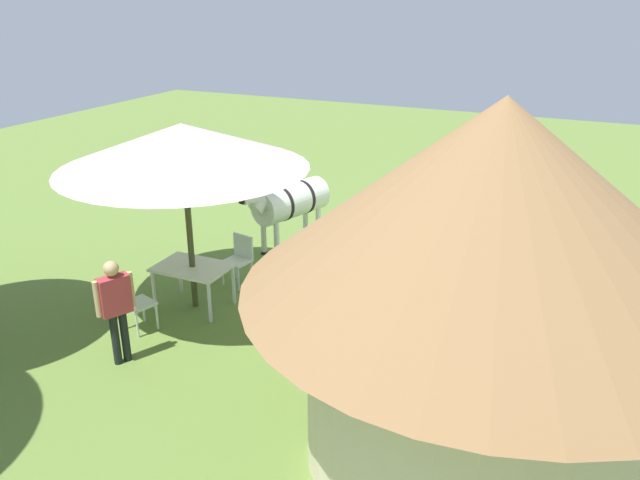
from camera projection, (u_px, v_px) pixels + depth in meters
ground_plane at (383, 285)px, 11.48m from camera, size 36.00×36.00×0.00m
thatched_hut at (489, 267)px, 6.47m from camera, size 5.16×5.16×4.11m
shade_umbrella at (182, 146)px, 9.71m from camera, size 3.93×3.93×3.12m
patio_dining_table at (193, 271)px, 10.50m from camera, size 1.23×0.87×0.74m
patio_chair_west_end at (240, 256)px, 11.41m from camera, size 0.51×0.50×0.90m
patio_chair_near_hut at (134, 301)px, 9.76m from camera, size 0.55×0.53×0.90m
guest_beside_umbrella at (303, 271)px, 9.83m from camera, size 0.30×0.54×1.56m
guest_behind_table at (116, 303)px, 8.78m from camera, size 0.37×0.52×1.58m
standing_watcher at (586, 201)px, 12.82m from camera, size 0.51×0.42×1.67m
striped_lounge_chair at (401, 249)px, 12.40m from camera, size 0.85×0.95×0.67m
zebra_nearest_camera at (522, 250)px, 10.43m from camera, size 2.01×1.11×1.53m
zebra_by_umbrella at (289, 202)px, 12.71m from camera, size 1.14×2.20×1.56m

